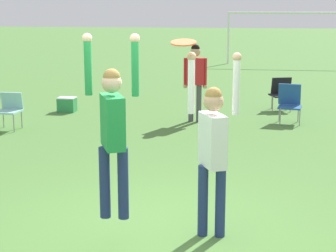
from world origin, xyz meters
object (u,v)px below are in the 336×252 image
(frisbee, at_px, (183,42))
(camping_chair_2, at_px, (281,91))
(camping_chair_0, at_px, (290,101))
(camping_chair_3, at_px, (10,108))
(person_defending, at_px, (213,141))
(cooler_box, at_px, (67,104))
(person_jumping, at_px, (113,124))
(person_spectator_near, at_px, (195,75))

(frisbee, distance_m, camping_chair_2, 8.86)
(camping_chair_0, bearing_deg, camping_chair_3, 22.85)
(person_defending, relative_size, cooler_box, 4.89)
(person_jumping, relative_size, cooler_box, 4.61)
(person_defending, height_order, frisbee, frisbee)
(camping_chair_0, bearing_deg, camping_chair_2, -77.95)
(camping_chair_2, bearing_deg, person_defending, 62.96)
(frisbee, distance_m, camping_chair_0, 7.32)
(person_defending, distance_m, camping_chair_0, 6.93)
(person_jumping, xyz_separation_m, person_defending, (1.05, 0.47, -0.27))
(camping_chair_2, bearing_deg, person_jumping, 56.85)
(camping_chair_2, bearing_deg, person_spectator_near, 22.70)
(camping_chair_0, xyz_separation_m, cooler_box, (-5.51, 0.55, -0.31))
(frisbee, height_order, camping_chair_0, frisbee)
(person_jumping, xyz_separation_m, camping_chair_3, (-3.72, 5.66, -0.95))
(frisbee, xyz_separation_m, person_spectator_near, (-0.52, 6.71, -1.19))
(camping_chair_3, xyz_separation_m, person_spectator_near, (3.93, 1.38, 0.61))
(frisbee, height_order, camping_chair_2, frisbee)
(camping_chair_2, bearing_deg, camping_chair_3, 9.36)
(person_jumping, bearing_deg, camping_chair_2, -38.34)
(frisbee, relative_size, cooler_box, 0.63)
(camping_chair_3, bearing_deg, cooler_box, -102.26)
(person_defending, distance_m, camping_chair_3, 7.08)
(camping_chair_0, bearing_deg, person_jumping, 80.15)
(camping_chair_2, bearing_deg, frisbee, 60.95)
(frisbee, distance_m, cooler_box, 8.65)
(person_defending, bearing_deg, person_spectator_near, 163.35)
(frisbee, height_order, camping_chair_3, frisbee)
(camping_chair_2, relative_size, cooler_box, 1.87)
(camping_chair_2, bearing_deg, camping_chair_0, 74.94)
(person_jumping, distance_m, camping_chair_0, 7.67)
(person_jumping, height_order, camping_chair_0, person_jumping)
(camping_chair_0, height_order, camping_chair_2, camping_chair_0)
(frisbee, bearing_deg, cooler_box, 117.38)
(person_spectator_near, bearing_deg, frisbee, -88.26)
(cooler_box, bearing_deg, person_defending, -60.22)
(person_defending, xyz_separation_m, camping_chair_0, (1.33, 6.77, -0.66))
(frisbee, xyz_separation_m, camping_chair_2, (1.55, 8.53, -1.80))
(cooler_box, bearing_deg, camping_chair_2, 11.24)
(camping_chair_3, height_order, cooler_box, camping_chair_3)
(person_jumping, bearing_deg, camping_chair_0, -42.15)
(camping_chair_3, distance_m, cooler_box, 2.23)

